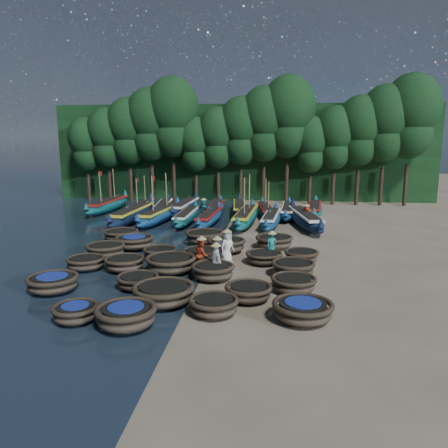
# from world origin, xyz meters

# --- Properties ---
(ground) EXTENTS (120.00, 120.00, 0.00)m
(ground) POSITION_xyz_m (0.00, 0.00, 0.00)
(ground) COLOR gray
(ground) RESTS_ON ground
(foliage_wall) EXTENTS (40.00, 3.00, 10.00)m
(foliage_wall) POSITION_xyz_m (0.00, 23.50, 5.00)
(foliage_wall) COLOR black
(foliage_wall) RESTS_ON ground
(coracle_1) EXTENTS (2.09, 2.09, 0.66)m
(coracle_1) POSITION_xyz_m (-3.74, -9.87, 0.38)
(coracle_1) COLOR #4B3E2F
(coracle_1) RESTS_ON ground
(coracle_2) EXTENTS (2.60, 2.60, 0.83)m
(coracle_2) POSITION_xyz_m (-1.73, -10.19, 0.48)
(coracle_2) COLOR #4B3E2F
(coracle_2) RESTS_ON ground
(coracle_3) EXTENTS (1.97, 1.97, 0.71)m
(coracle_3) POSITION_xyz_m (1.18, -8.72, 0.40)
(coracle_3) COLOR #4B3E2F
(coracle_3) RESTS_ON ground
(coracle_4) EXTENTS (2.28, 2.28, 0.76)m
(coracle_4) POSITION_xyz_m (4.49, -8.89, 0.44)
(coracle_4) COLOR #4B3E2F
(coracle_4) RESTS_ON ground
(coracle_5) EXTENTS (2.38, 2.38, 0.74)m
(coracle_5) POSITION_xyz_m (-6.13, -6.96, 0.43)
(coracle_5) COLOR #4B3E2F
(coracle_5) RESTS_ON ground
(coracle_6) EXTENTS (2.13, 2.13, 0.63)m
(coracle_6) POSITION_xyz_m (-2.57, -6.14, 0.36)
(coracle_6) COLOR #4B3E2F
(coracle_6) RESTS_ON ground
(coracle_7) EXTENTS (2.54, 2.54, 0.83)m
(coracle_7) POSITION_xyz_m (-0.97, -7.84, 0.47)
(coracle_7) COLOR #4B3E2F
(coracle_7) RESTS_ON ground
(coracle_8) EXTENTS (2.12, 2.12, 0.69)m
(coracle_8) POSITION_xyz_m (2.40, -7.08, 0.40)
(coracle_8) COLOR #4B3E2F
(coracle_8) RESTS_ON ground
(coracle_9) EXTENTS (2.47, 2.47, 0.70)m
(coracle_9) POSITION_xyz_m (4.30, -5.81, 0.40)
(coracle_9) COLOR #4B3E2F
(coracle_9) RESTS_ON ground
(coracle_10) EXTENTS (1.96, 1.96, 0.66)m
(coracle_10) POSITION_xyz_m (-6.06, -3.66, 0.38)
(coracle_10) COLOR #4B3E2F
(coracle_10) RESTS_ON ground
(coracle_11) EXTENTS (2.36, 2.36, 0.73)m
(coracle_11) POSITION_xyz_m (-4.03, -3.67, 0.42)
(coracle_11) COLOR #4B3E2F
(coracle_11) RESTS_ON ground
(coracle_12) EXTENTS (2.95, 2.95, 0.83)m
(coracle_12) POSITION_xyz_m (-1.66, -3.62, 0.47)
(coracle_12) COLOR #4B3E2F
(coracle_12) RESTS_ON ground
(coracle_13) EXTENTS (2.10, 2.10, 0.75)m
(coracle_13) POSITION_xyz_m (0.58, -4.53, 0.43)
(coracle_13) COLOR #4B3E2F
(coracle_13) RESTS_ON ground
(coracle_14) EXTENTS (2.13, 2.13, 0.77)m
(coracle_14) POSITION_xyz_m (4.37, -3.64, 0.44)
(coracle_14) COLOR #4B3E2F
(coracle_14) RESTS_ON ground
(coracle_15) EXTENTS (2.48, 2.48, 0.82)m
(coracle_15) POSITION_xyz_m (-5.86, -1.51, 0.47)
(coracle_15) COLOR #4B3E2F
(coracle_15) RESTS_ON ground
(coracle_16) EXTENTS (2.02, 2.02, 0.71)m
(coracle_16) POSITION_xyz_m (-2.73, -1.56, 0.41)
(coracle_16) COLOR #4B3E2F
(coracle_16) RESTS_ON ground
(coracle_17) EXTENTS (2.40, 2.40, 0.68)m
(coracle_17) POSITION_xyz_m (-0.49, -1.51, 0.39)
(coracle_17) COLOR #4B3E2F
(coracle_17) RESTS_ON ground
(coracle_18) EXTENTS (2.40, 2.40, 0.65)m
(coracle_18) POSITION_xyz_m (2.93, -1.62, 0.37)
(coracle_18) COLOR #4B3E2F
(coracle_18) RESTS_ON ground
(coracle_19) EXTENTS (1.85, 1.85, 0.71)m
(coracle_19) POSITION_xyz_m (4.91, -1.31, 0.41)
(coracle_19) COLOR #4B3E2F
(coracle_19) RESTS_ON ground
(coracle_20) EXTENTS (2.55, 2.55, 0.74)m
(coracle_20) POSITION_xyz_m (-6.38, 2.56, 0.42)
(coracle_20) COLOR #4B3E2F
(coracle_20) RESTS_ON ground
(coracle_21) EXTENTS (2.79, 2.79, 0.79)m
(coracle_21) POSITION_xyz_m (-4.91, 0.65, 0.46)
(coracle_21) COLOR #4B3E2F
(coracle_21) RESTS_ON ground
(coracle_22) EXTENTS (2.95, 2.95, 0.83)m
(coracle_22) POSITION_xyz_m (-0.89, 2.33, 0.48)
(coracle_22) COLOR #4B3E2F
(coracle_22) RESTS_ON ground
(coracle_23) EXTENTS (2.53, 2.53, 0.84)m
(coracle_23) POSITION_xyz_m (0.68, 0.43, 0.48)
(coracle_23) COLOR #4B3E2F
(coracle_23) RESTS_ON ground
(coracle_24) EXTENTS (2.44, 2.44, 0.77)m
(coracle_24) POSITION_xyz_m (3.47, 1.75, 0.44)
(coracle_24) COLOR #4B3E2F
(coracle_24) RESTS_ON ground
(long_boat_2) EXTENTS (2.14, 9.21, 1.62)m
(long_boat_2) POSITION_xyz_m (-7.65, 8.85, 0.62)
(long_boat_2) COLOR #0F1E3A
(long_boat_2) RESTS_ON ground
(long_boat_3) EXTENTS (2.56, 8.90, 3.80)m
(long_boat_3) POSITION_xyz_m (-5.52, 9.13, 0.60)
(long_boat_3) COLOR navy
(long_boat_3) RESTS_ON ground
(long_boat_4) EXTENTS (1.46, 7.75, 1.36)m
(long_boat_4) POSITION_xyz_m (-3.32, 8.93, 0.52)
(long_boat_4) COLOR #0E5351
(long_boat_4) RESTS_ON ground
(long_boat_5) EXTENTS (1.89, 7.81, 1.38)m
(long_boat_5) POSITION_xyz_m (-1.49, 8.70, 0.52)
(long_boat_5) COLOR navy
(long_boat_5) RESTS_ON ground
(long_boat_6) EXTENTS (2.17, 8.85, 3.77)m
(long_boat_6) POSITION_xyz_m (1.30, 8.87, 0.60)
(long_boat_6) COLOR #0E5351
(long_boat_6) RESTS_ON ground
(long_boat_7) EXTENTS (2.07, 7.71, 1.36)m
(long_boat_7) POSITION_xyz_m (3.26, 8.68, 0.52)
(long_boat_7) COLOR navy
(long_boat_7) RESTS_ON ground
(long_boat_8) EXTENTS (3.05, 8.93, 1.59)m
(long_boat_8) POSITION_xyz_m (5.79, 8.53, 0.61)
(long_boat_8) COLOR #0F1E3A
(long_boat_8) RESTS_ON ground
(long_boat_9) EXTENTS (1.99, 8.85, 3.76)m
(long_boat_9) POSITION_xyz_m (-11.50, 13.60, 0.60)
(long_boat_9) COLOR #0E5351
(long_boat_9) RESTS_ON ground
(long_boat_10) EXTENTS (1.43, 7.57, 3.21)m
(long_boat_10) POSITION_xyz_m (-8.31, 13.22, 0.51)
(long_boat_10) COLOR navy
(long_boat_10) RESTS_ON ground
(long_boat_11) EXTENTS (2.33, 8.10, 1.43)m
(long_boat_11) POSITION_xyz_m (-6.15, 12.66, 0.55)
(long_boat_11) COLOR #0F1E3A
(long_boat_11) RESTS_ON ground
(long_boat_12) EXTENTS (1.98, 8.44, 1.49)m
(long_boat_12) POSITION_xyz_m (-4.34, 13.41, 0.57)
(long_boat_12) COLOR #0F1E3A
(long_boat_12) RESTS_ON ground
(long_boat_13) EXTENTS (1.35, 7.42, 1.31)m
(long_boat_13) POSITION_xyz_m (-1.59, 13.46, 0.50)
(long_boat_13) COLOR navy
(long_boat_13) RESTS_ON ground
(long_boat_14) EXTENTS (2.04, 7.97, 1.41)m
(long_boat_14) POSITION_xyz_m (0.49, 13.28, 0.54)
(long_boat_14) COLOR #0F1E3A
(long_boat_14) RESTS_ON ground
(long_boat_15) EXTENTS (2.08, 7.33, 3.13)m
(long_boat_15) POSITION_xyz_m (2.77, 12.70, 0.50)
(long_boat_15) COLOR #0E5351
(long_boat_15) RESTS_ON ground
(long_boat_16) EXTENTS (1.87, 7.70, 1.36)m
(long_boat_16) POSITION_xyz_m (4.62, 12.54, 0.52)
(long_boat_16) COLOR navy
(long_boat_16) RESTS_ON ground
(long_boat_17) EXTENTS (2.16, 7.63, 1.35)m
(long_boat_17) POSITION_xyz_m (6.99, 13.76, 0.51)
(long_boat_17) COLOR #0E5351
(long_boat_17) RESTS_ON ground
(fisherman_0) EXTENTS (1.00, 1.02, 1.97)m
(fisherman_0) POSITION_xyz_m (0.96, -1.64, 0.94)
(fisherman_0) COLOR silver
(fisherman_0) RESTS_ON ground
(fisherman_1) EXTENTS (0.67, 0.54, 1.78)m
(fisherman_1) POSITION_xyz_m (3.33, -0.92, 0.90)
(fisherman_1) COLOR #1B7372
(fisherman_1) RESTS_ON ground
(fisherman_2) EXTENTS (0.80, 0.94, 1.91)m
(fisherman_2) POSITION_xyz_m (-0.16, -3.21, 0.90)
(fisherman_2) COLOR #B93B18
(fisherman_2) RESTS_ON ground
(fisherman_3) EXTENTS (1.03, 1.29, 1.94)m
(fisherman_3) POSITION_xyz_m (0.63, -3.27, 0.91)
(fisherman_3) COLOR black
(fisherman_3) RESTS_ON ground
(fisherman_4) EXTENTS (0.87, 1.02, 1.84)m
(fisherman_4) POSITION_xyz_m (0.69, -4.14, 0.88)
(fisherman_4) COLOR silver
(fisherman_4) RESTS_ON ground
(fisherman_5) EXTENTS (1.44, 1.35, 1.82)m
(fisherman_5) POSITION_xyz_m (-2.32, 11.10, 0.85)
(fisherman_5) COLOR #1B7372
(fisherman_5) RESTS_ON ground
(fisherman_6) EXTENTS (0.75, 0.91, 1.79)m
(fisherman_6) POSITION_xyz_m (5.92, 8.90, 0.86)
(fisherman_6) COLOR #B93B18
(fisherman_6) RESTS_ON ground
(tree_0) EXTENTS (3.68, 3.68, 8.68)m
(tree_0) POSITION_xyz_m (-16.00, 20.00, 5.97)
(tree_0) COLOR black
(tree_0) RESTS_ON ground
(tree_1) EXTENTS (4.09, 4.09, 9.65)m
(tree_1) POSITION_xyz_m (-13.70, 20.00, 6.65)
(tree_1) COLOR black
(tree_1) RESTS_ON ground
(tree_2) EXTENTS (4.51, 4.51, 10.63)m
(tree_2) POSITION_xyz_m (-11.40, 20.00, 7.32)
(tree_2) COLOR black
(tree_2) RESTS_ON ground
(tree_3) EXTENTS (4.92, 4.92, 11.60)m
(tree_3) POSITION_xyz_m (-9.10, 20.00, 8.00)
(tree_3) COLOR black
(tree_3) RESTS_ON ground
(tree_4) EXTENTS (5.34, 5.34, 12.58)m
(tree_4) POSITION_xyz_m (-6.80, 20.00, 8.67)
(tree_4) COLOR black
(tree_4) RESTS_ON ground
(tree_5) EXTENTS (3.68, 3.68, 8.68)m
(tree_5) POSITION_xyz_m (-4.50, 20.00, 5.97)
(tree_5) COLOR black
(tree_5) RESTS_ON ground
(tree_6) EXTENTS (4.09, 4.09, 9.65)m
(tree_6) POSITION_xyz_m (-2.20, 20.00, 6.65)
(tree_6) COLOR black
(tree_6) RESTS_ON ground
(tree_7) EXTENTS (4.51, 4.51, 10.63)m
(tree_7) POSITION_xyz_m (0.10, 20.00, 7.32)
(tree_7) COLOR black
(tree_7) RESTS_ON ground
(tree_8) EXTENTS (4.92, 4.92, 11.60)m
(tree_8) POSITION_xyz_m (2.40, 20.00, 8.00)
(tree_8) COLOR black
(tree_8) RESTS_ON ground
(tree_9) EXTENTS (5.34, 5.34, 12.58)m
(tree_9) POSITION_xyz_m (4.70, 20.00, 8.67)
(tree_9) COLOR black
(tree_9) RESTS_ON ground
(tree_10) EXTENTS (3.68, 3.68, 8.68)m
(tree_10) POSITION_xyz_m (7.00, 20.00, 5.97)
(tree_10) COLOR black
(tree_10) RESTS_ON ground
(tree_11) EXTENTS (4.09, 4.09, 9.65)m
(tree_11) POSITION_xyz_m (9.30, 20.00, 6.65)
(tree_11) COLOR black
(tree_11) RESTS_ON ground
(tree_12) EXTENTS (4.51, 4.51, 10.63)m
(tree_12) POSITION_xyz_m (11.60, 20.00, 7.32)
(tree_12) COLOR black
(tree_12) RESTS_ON ground
(tree_13) EXTENTS (4.92, 4.92, 11.60)m
(tree_13) POSITION_xyz_m (13.90, 20.00, 8.00)
(tree_13) COLOR black
(tree_13) RESTS_ON ground
(tree_14) EXTENTS (5.34, 5.34, 12.58)m
(tree_14) POSITION_xyz_m (16.20, 20.00, 8.67)
(tree_14) COLOR black
(tree_14) RESTS_ON ground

